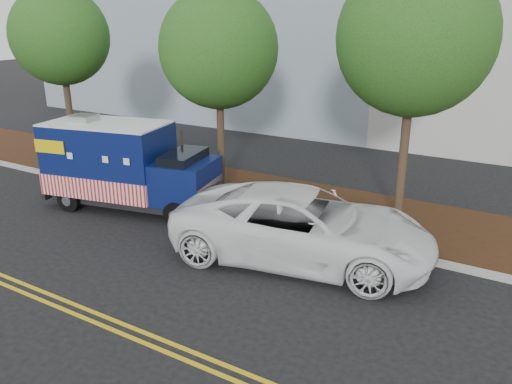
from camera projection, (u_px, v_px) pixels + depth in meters
The scene contains 11 objects.
ground at pixel (170, 225), 14.89m from camera, with size 120.00×120.00×0.00m, color black.
curb at pixel (198, 208), 16.00m from camera, with size 120.00×0.18×0.15m, color #9E9E99.
mulch_strip at pixel (234, 190), 17.71m from camera, with size 120.00×4.00×0.15m, color black.
centerline_near at pixel (42, 291), 11.27m from camera, with size 120.00×0.10×0.01m, color gold.
centerline_far at pixel (33, 297), 11.07m from camera, with size 120.00×0.10×0.01m, color gold.
tree_a at pixel (60, 37), 18.90m from camera, with size 3.68×3.68×7.02m.
tree_b at pixel (219, 49), 16.64m from camera, with size 4.00×4.00×6.87m.
tree_c at pixel (415, 38), 13.35m from camera, with size 4.26×4.26×7.48m.
sign_post at pixel (183, 165), 16.61m from camera, with size 0.06×0.06×2.40m, color #473828.
food_truck at pixel (123, 168), 15.90m from camera, with size 5.87×3.11×2.94m.
white_car at pixel (303, 226), 12.54m from camera, with size 3.01×6.52×1.81m, color white.
Camera 1 is at (9.19, -10.51, 5.87)m, focal length 35.00 mm.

